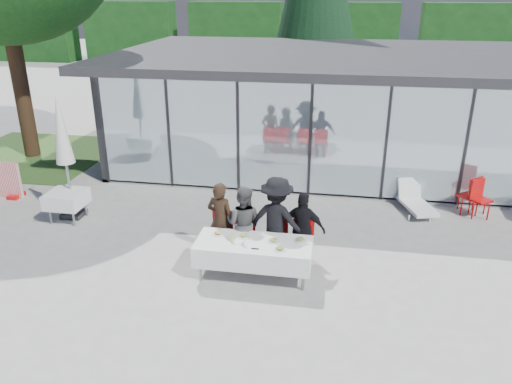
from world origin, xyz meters
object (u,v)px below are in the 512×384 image
diner_chair_b (244,233)px  plate_d (300,240)px  plate_b (244,236)px  spare_chair_a (478,196)px  diner_chair_c (277,236)px  juice_bottle (232,239)px  spare_chair_b (472,194)px  diner_d (303,229)px  diner_b (243,223)px  folded_eyeglasses (255,249)px  lounger (415,200)px  spare_table_left (66,199)px  diner_a (221,220)px  dining_table (254,252)px  plate_c (273,241)px  market_umbrella (62,139)px  plate_extra (280,249)px  diner_c (277,220)px  diner_chair_a (222,231)px  diner_chair_d (303,238)px  plate_a (218,233)px

diner_chair_b → plate_d: bearing=-24.0°
plate_b → spare_chair_a: bearing=34.3°
diner_chair_c → juice_bottle: size_ratio=6.67×
diner_chair_c → spare_chair_b: (4.52, 3.06, 0.00)m
diner_d → spare_chair_b: diner_d is taller
diner_b → folded_eyeglasses: bearing=120.3°
plate_d → lounger: (2.63, 3.62, -0.52)m
spare_chair_b → spare_table_left: bearing=-168.2°
diner_a → spare_chair_a: (5.80, 3.06, -0.30)m
dining_table → plate_c: 0.45m
plate_c → market_umbrella: bearing=160.4°
juice_bottle → lounger: (3.93, 3.90, -0.56)m
plate_extra → diner_a: bearing=146.4°
diner_c → spare_chair_b: diner_c is taller
spare_table_left → diner_chair_a: bearing=-13.8°
diner_chair_a → plate_d: size_ratio=3.93×
diner_chair_b → diner_c: bearing=-6.1°
diner_b → plate_d: bearing=165.7°
diner_chair_b → spare_chair_a: size_ratio=1.00×
spare_chair_a → folded_eyeglasses: bearing=-140.8°
plate_b → diner_d: bearing=23.7°
spare_chair_b → plate_d: bearing=-137.9°
diner_chair_d → plate_a: size_ratio=3.93×
diner_chair_c → spare_chair_a: same height
dining_table → spare_table_left: size_ratio=2.63×
diner_b → plate_c: bearing=146.7°
juice_bottle → dining_table: bearing=9.4°
diner_c → diner_chair_c: diner_c is taller
diner_a → plate_a: diner_a is taller
plate_d → juice_bottle: (-1.30, -0.28, 0.05)m
diner_chair_d → diner_a: bearing=-177.5°
dining_table → plate_c: plate_c is taller
dining_table → plate_b: size_ratio=9.11×
diner_chair_b → plate_extra: size_ratio=3.93×
diner_b → market_umbrella: 4.91m
plate_extra → spare_chair_b: spare_chair_b is taller
diner_chair_a → folded_eyeglasses: 1.37m
spare_chair_a → diner_chair_b: bearing=-150.7°
dining_table → juice_bottle: size_ratio=15.45×
diner_d → plate_d: size_ratio=6.31×
plate_a → plate_b: same height
diner_a → diner_c: size_ratio=0.90×
plate_c → lounger: size_ratio=0.17×
plate_d → market_umbrella: bearing=163.1°
spare_chair_a → plate_extra: bearing=-138.2°
plate_a → dining_table: bearing=-14.4°
juice_bottle → spare_chair_b: (5.28, 3.88, -0.29)m
diner_a → spare_chair_b: diner_a is taller
diner_a → diner_chair_c: 1.21m
diner_chair_c → spare_table_left: (-5.29, 1.01, 0.02)m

